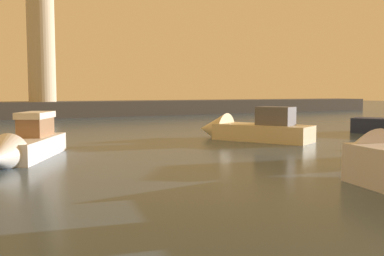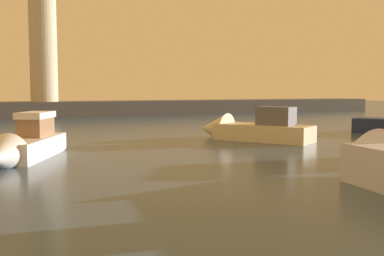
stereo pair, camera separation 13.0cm
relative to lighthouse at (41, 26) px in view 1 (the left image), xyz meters
name	(u,v)px [view 1 (the left image)]	position (x,y,z in m)	size (l,w,h in m)	color
ground_plane	(104,138)	(-0.31, -23.47, -9.70)	(220.00, 220.00, 0.00)	#384C60
breakwater	(40,110)	(-0.31, 0.00, -8.84)	(92.91, 5.35, 1.70)	#423F3D
lighthouse	(41,26)	(0.00, 0.00, 0.00)	(2.83, 2.83, 16.88)	beige
motorboat_0	(24,145)	(-5.55, -29.95, -9.10)	(4.19, 6.08, 2.19)	white
motorboat_3	(245,129)	(6.65, -27.93, -9.10)	(4.99, 6.99, 2.41)	beige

